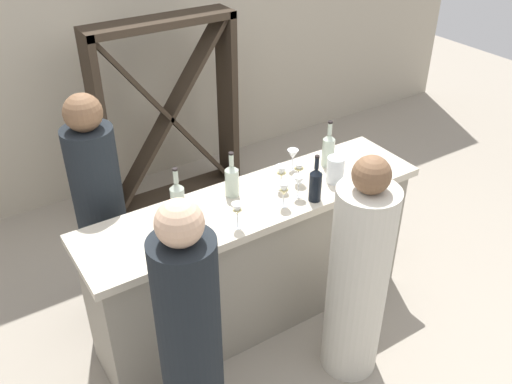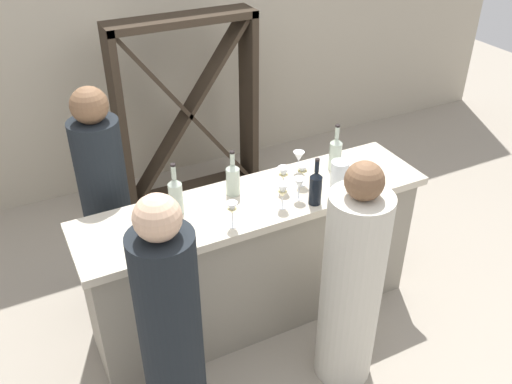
% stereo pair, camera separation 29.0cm
% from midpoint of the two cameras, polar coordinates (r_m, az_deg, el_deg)
% --- Properties ---
extents(ground_plane, '(12.00, 12.00, 0.00)m').
position_cam_midpoint_polar(ground_plane, '(3.95, 2.15, -12.46)').
color(ground_plane, '#9E9384').
extents(back_wall, '(8.00, 0.10, 2.80)m').
position_cam_midpoint_polar(back_wall, '(5.02, -10.13, 16.03)').
color(back_wall, '#B2A893').
rests_on(back_wall, ground).
extents(bar_counter, '(2.20, 0.56, 0.96)m').
position_cam_midpoint_polar(bar_counter, '(3.62, 2.31, -7.05)').
color(bar_counter, gray).
rests_on(bar_counter, ground).
extents(wine_rack, '(1.23, 0.28, 1.63)m').
position_cam_midpoint_polar(wine_rack, '(4.79, -5.32, 8.07)').
color(wine_rack, '#33281E').
rests_on(wine_rack, ground).
extents(wine_bottle_leftmost_clear_pale, '(0.08, 0.08, 0.32)m').
position_cam_midpoint_polar(wine_bottle_leftmost_clear_pale, '(3.17, -5.67, -0.35)').
color(wine_bottle_leftmost_clear_pale, '#B7C6B2').
rests_on(wine_bottle_leftmost_clear_pale, bar_counter).
extents(wine_bottle_second_left_clear_pale, '(0.08, 0.08, 0.29)m').
position_cam_midpoint_polar(wine_bottle_second_left_clear_pale, '(3.33, 0.09, 1.37)').
color(wine_bottle_second_left_clear_pale, '#B7C6B2').
rests_on(wine_bottle_second_left_clear_pale, bar_counter).
extents(wine_bottle_center_near_black, '(0.08, 0.08, 0.30)m').
position_cam_midpoint_polar(wine_bottle_center_near_black, '(3.28, 8.66, 0.47)').
color(wine_bottle_center_near_black, black).
rests_on(wine_bottle_center_near_black, bar_counter).
extents(wine_bottle_second_right_clear_pale, '(0.08, 0.08, 0.32)m').
position_cam_midpoint_polar(wine_bottle_second_right_clear_pale, '(3.64, 10.43, 3.93)').
color(wine_bottle_second_right_clear_pale, '#B7C6B2').
rests_on(wine_bottle_second_right_clear_pale, bar_counter).
extents(wine_glass_near_left, '(0.06, 0.06, 0.16)m').
position_cam_midpoint_polar(wine_glass_near_left, '(3.05, 0.25, -1.88)').
color(wine_glass_near_left, white).
rests_on(wine_glass_near_left, bar_counter).
extents(wine_glass_near_center, '(0.07, 0.07, 0.16)m').
position_cam_midpoint_polar(wine_glass_near_center, '(3.22, 5.32, -0.05)').
color(wine_glass_near_center, white).
rests_on(wine_glass_near_center, bar_counter).
extents(wine_glass_near_right, '(0.07, 0.07, 0.14)m').
position_cam_midpoint_polar(wine_glass_near_right, '(3.31, 6.96, 0.77)').
color(wine_glass_near_right, white).
rests_on(wine_glass_near_right, bar_counter).
extents(wine_glass_far_left, '(0.07, 0.07, 0.16)m').
position_cam_midpoint_polar(wine_glass_far_left, '(3.38, 5.28, 1.77)').
color(wine_glass_far_left, white).
rests_on(wine_glass_far_left, bar_counter).
extents(wine_glass_far_center, '(0.07, 0.07, 0.14)m').
position_cam_midpoint_polar(wine_glass_far_center, '(3.45, 7.17, 2.13)').
color(wine_glass_far_center, white).
rests_on(wine_glass_far_center, bar_counter).
extents(wine_glass_far_right, '(0.07, 0.07, 0.14)m').
position_cam_midpoint_polar(wine_glass_far_right, '(3.60, 6.72, 3.51)').
color(wine_glass_far_right, white).
rests_on(wine_glass_far_right, bar_counter).
extents(water_pitcher, '(0.11, 0.11, 0.17)m').
position_cam_midpoint_polar(water_pitcher, '(3.48, 10.93, 1.76)').
color(water_pitcher, silver).
rests_on(water_pitcher, bar_counter).
extents(person_left_guest, '(0.45, 0.45, 1.47)m').
position_cam_midpoint_polar(person_left_guest, '(3.22, 12.36, -9.51)').
color(person_left_guest, beige).
rests_on(person_left_guest, ground).
extents(person_center_guest, '(0.40, 0.40, 1.57)m').
position_cam_midpoint_polar(person_center_guest, '(2.80, -5.64, -14.90)').
color(person_center_guest, black).
rests_on(person_center_guest, ground).
extents(person_server_behind, '(0.38, 0.38, 1.61)m').
position_cam_midpoint_polar(person_server_behind, '(3.66, -12.80, -2.02)').
color(person_server_behind, black).
rests_on(person_server_behind, ground).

